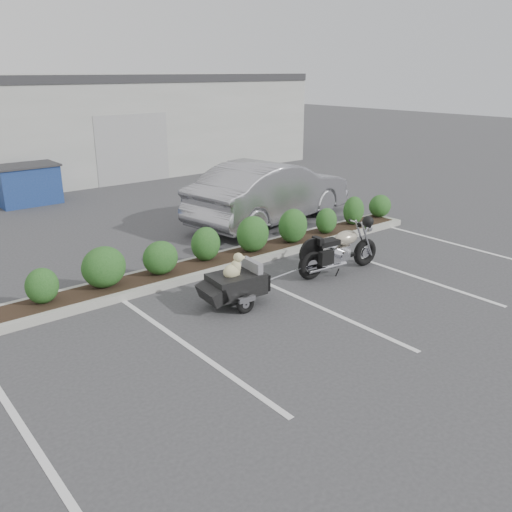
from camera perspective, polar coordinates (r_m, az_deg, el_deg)
ground at (r=9.97m, az=-1.58°, el=-5.69°), size 90.00×90.00×0.00m
planter_kerb at (r=12.14m, az=-4.15°, el=-0.73°), size 12.00×1.00×0.15m
motorcycle at (r=11.74m, az=8.80°, el=0.58°), size 2.17×0.76×1.25m
pet_trailer at (r=10.01m, az=-2.18°, el=-2.89°), size 1.74×0.98×1.03m
sedan at (r=15.48m, az=1.57°, el=6.76°), size 5.60×2.77×1.76m
dumpster at (r=19.23m, az=-22.94°, el=6.99°), size 1.96×1.35×1.28m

